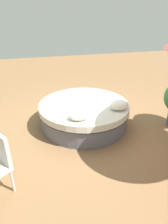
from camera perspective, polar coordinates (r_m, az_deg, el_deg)
name	(u,v)px	position (r m, az deg, el deg)	size (l,w,h in m)	color
ground_plane	(84,124)	(4.93, 0.00, -3.42)	(16.00, 16.00, 0.00)	olive
round_bed	(84,114)	(4.79, 0.00, -0.52)	(2.10, 2.10, 0.55)	#595966
throw_pillow_0	(79,115)	(3.97, -1.38, -0.97)	(0.40, 0.32, 0.17)	white
throw_pillow_1	(119,105)	(4.42, 9.77, 1.99)	(0.42, 0.31, 0.21)	white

